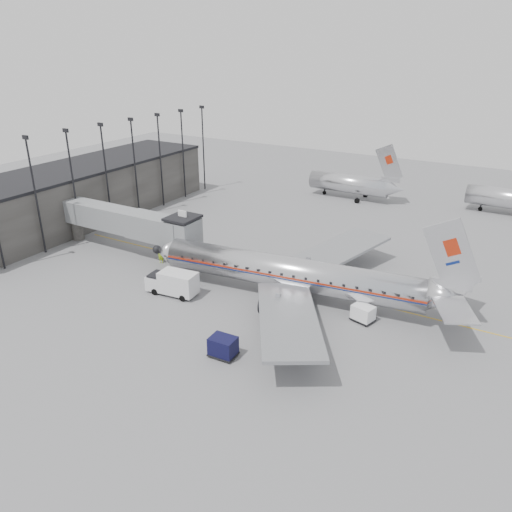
{
  "coord_description": "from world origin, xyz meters",
  "views": [
    {
      "loc": [
        27.12,
        -40.5,
        25.4
      ],
      "look_at": [
        0.94,
        4.42,
        3.2
      ],
      "focal_mm": 35.0,
      "sensor_mm": 36.0,
      "label": 1
    }
  ],
  "objects_px": {
    "airliner": "(297,274)",
    "baggage_cart_white": "(363,313)",
    "ramp_worker": "(161,256)",
    "baggage_cart_navy": "(223,346)",
    "service_van": "(173,282)"
  },
  "relations": [
    {
      "from": "airliner",
      "to": "baggage_cart_white",
      "type": "distance_m",
      "value": 8.19
    },
    {
      "from": "airliner",
      "to": "baggage_cart_white",
      "type": "height_order",
      "value": "airliner"
    },
    {
      "from": "baggage_cart_white",
      "to": "ramp_worker",
      "type": "distance_m",
      "value": 26.61
    },
    {
      "from": "baggage_cart_navy",
      "to": "baggage_cart_white",
      "type": "distance_m",
      "value": 14.76
    },
    {
      "from": "baggage_cart_white",
      "to": "airliner",
      "type": "bearing_deg",
      "value": -172.48
    },
    {
      "from": "service_van",
      "to": "ramp_worker",
      "type": "distance_m",
      "value": 8.88
    },
    {
      "from": "service_van",
      "to": "ramp_worker",
      "type": "relative_size",
      "value": 3.03
    },
    {
      "from": "ramp_worker",
      "to": "airliner",
      "type": "bearing_deg",
      "value": -18.9
    },
    {
      "from": "airliner",
      "to": "baggage_cart_navy",
      "type": "distance_m",
      "value": 13.23
    },
    {
      "from": "airliner",
      "to": "baggage_cart_navy",
      "type": "bearing_deg",
      "value": -100.17
    },
    {
      "from": "service_van",
      "to": "airliner",
      "type": "bearing_deg",
      "value": 20.58
    },
    {
      "from": "baggage_cart_navy",
      "to": "airliner",
      "type": "bearing_deg",
      "value": 84.57
    },
    {
      "from": "airliner",
      "to": "baggage_cart_navy",
      "type": "xyz_separation_m",
      "value": [
        -0.7,
        -13.09,
        -1.83
      ]
    },
    {
      "from": "airliner",
      "to": "baggage_cart_white",
      "type": "xyz_separation_m",
      "value": [
        7.89,
        -1.09,
        -1.93
      ]
    },
    {
      "from": "ramp_worker",
      "to": "baggage_cart_white",
      "type": "bearing_deg",
      "value": -21.32
    }
  ]
}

